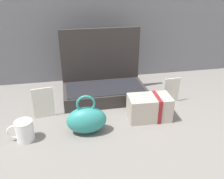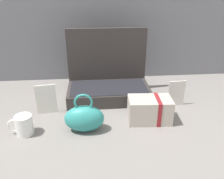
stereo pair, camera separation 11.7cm
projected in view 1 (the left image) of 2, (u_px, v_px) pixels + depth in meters
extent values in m
plane|color=slate|center=(111.00, 116.00, 1.26)|extent=(6.00, 6.00, 0.00)
cube|color=#332D2B|center=(105.00, 94.00, 1.42)|extent=(0.49, 0.25, 0.08)
cube|color=black|center=(104.00, 88.00, 1.41)|extent=(0.45, 0.23, 0.00)
cube|color=#332D2B|center=(100.00, 61.00, 1.47)|extent=(0.49, 0.02, 0.41)
ellipsoid|color=teal|center=(87.00, 120.00, 1.10)|extent=(0.19, 0.11, 0.13)
torus|color=teal|center=(86.00, 104.00, 1.07)|extent=(0.09, 0.01, 0.09)
cube|color=#B2A899|center=(149.00, 108.00, 1.22)|extent=(0.22, 0.14, 0.13)
cube|color=maroon|center=(156.00, 107.00, 1.22)|extent=(0.03, 0.13, 0.13)
cylinder|color=white|center=(25.00, 131.00, 1.06)|extent=(0.08, 0.08, 0.10)
torus|color=white|center=(14.00, 132.00, 1.05)|extent=(0.07, 0.01, 0.07)
cube|color=silver|center=(172.00, 90.00, 1.38)|extent=(0.10, 0.01, 0.15)
cube|color=white|center=(44.00, 103.00, 1.22)|extent=(0.11, 0.02, 0.17)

